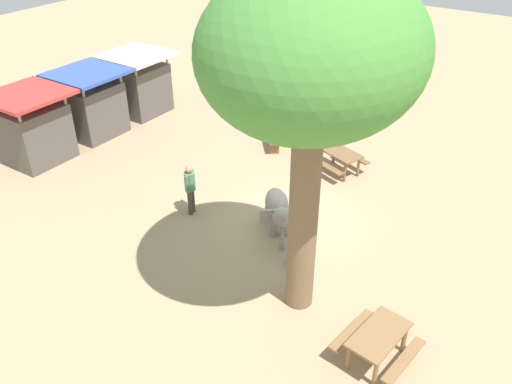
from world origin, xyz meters
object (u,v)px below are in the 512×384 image
object	(u,v)px
elephant	(278,209)
wooden_bench	(274,136)
picnic_table_far	(340,157)
market_stall_white	(140,86)
picnic_table_near	(378,340)
person_handler	(190,186)
shade_tree_main	(312,57)
feed_bucket	(292,258)
market_stall_blue	(92,107)
market_stall_red	(34,131)

from	to	relation	value
elephant	wooden_bench	bearing A→B (deg)	172.11
picnic_table_far	market_stall_white	xyz separation A→B (m)	(0.04, 9.31, 0.55)
wooden_bench	picnic_table_near	world-z (taller)	wooden_bench
elephant	person_handler	size ratio (longest dim) A/B	1.02
shade_tree_main	picnic_table_near	distance (m)	5.94
shade_tree_main	wooden_bench	bearing A→B (deg)	36.28
elephant	picnic_table_far	bearing A→B (deg)	140.21
person_handler	feed_bucket	bearing A→B (deg)	-21.89
person_handler	market_stall_white	size ratio (longest dim) A/B	0.64
shade_tree_main	market_stall_white	distance (m)	13.89
wooden_bench	market_stall_white	world-z (taller)	market_stall_white
person_handler	picnic_table_near	distance (m)	7.23
person_handler	picnic_table_near	bearing A→B (deg)	-34.00
market_stall_blue	market_stall_white	bearing A→B (deg)	0.00
picnic_table_near	elephant	bearing A→B (deg)	-115.86
picnic_table_far	feed_bucket	distance (m)	5.27
picnic_table_far	market_stall_white	size ratio (longest dim) A/B	0.76
shade_tree_main	wooden_bench	size ratio (longest dim) A/B	5.85
picnic_table_far	market_stall_blue	size ratio (longest dim) A/B	0.76
picnic_table_near	picnic_table_far	world-z (taller)	same
elephant	market_stall_red	distance (m)	9.46
feed_bucket	market_stall_blue	bearing A→B (deg)	76.21
shade_tree_main	market_stall_blue	bearing A→B (deg)	71.76
market_stall_red	feed_bucket	size ratio (longest dim) A/B	7.00
elephant	wooden_bench	distance (m)	5.38
market_stall_blue	market_stall_red	bearing A→B (deg)	180.00
picnic_table_near	market_stall_white	world-z (taller)	market_stall_white
elephant	feed_bucket	size ratio (longest dim) A/B	4.58
elephant	picnic_table_near	bearing A→B (deg)	15.46
wooden_bench	feed_bucket	bearing A→B (deg)	176.57
wooden_bench	market_stall_red	bearing A→B (deg)	90.80
person_handler	feed_bucket	size ratio (longest dim) A/B	4.50
market_stall_red	picnic_table_far	bearing A→B (deg)	-61.03
person_handler	shade_tree_main	bearing A→B (deg)	-34.72
market_stall_red	elephant	bearing A→B (deg)	-83.90
shade_tree_main	picnic_table_near	xyz separation A→B (m)	(-0.65, -2.27, -5.45)
wooden_bench	market_stall_white	distance (m)	6.51
market_stall_red	market_stall_white	xyz separation A→B (m)	(5.20, 0.00, 0.00)
feed_bucket	shade_tree_main	bearing A→B (deg)	-143.33
person_handler	picnic_table_far	distance (m)	5.44
elephant	market_stall_blue	bearing A→B (deg)	-140.60
wooden_bench	picnic_table_near	size ratio (longest dim) A/B	0.79
picnic_table_near	market_stall_white	size ratio (longest dim) A/B	0.67
elephant	shade_tree_main	bearing A→B (deg)	1.24
wooden_bench	picnic_table_far	bearing A→B (deg)	-136.68
person_handler	wooden_bench	distance (m)	5.15
person_handler	wooden_bench	world-z (taller)	person_handler
person_handler	shade_tree_main	distance (m)	7.04
picnic_table_near	feed_bucket	size ratio (longest dim) A/B	4.68
elephant	market_stall_red	size ratio (longest dim) A/B	0.65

